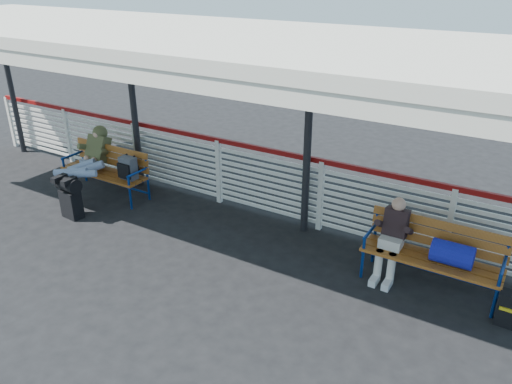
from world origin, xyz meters
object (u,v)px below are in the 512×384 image
Objects in this scene: luggage_stack at (70,196)px; bench_left at (112,167)px; traveler_man at (85,165)px; bench_right at (441,252)px; suitcase_side at (512,310)px; companion_person at (392,238)px.

luggage_stack is 1.05m from bench_left.
luggage_stack is 0.81m from traveler_man.
suitcase_side is (0.94, -0.31, -0.35)m from bench_right.
bench_right is at bearing 162.07° from suitcase_side.
bench_right is 6.24m from traveler_man.
bench_left is (-0.04, 1.04, 0.17)m from luggage_stack.
companion_person is at bearing 169.92° from suitcase_side.
suitcase_side is at bearing -18.39° from bench_right.
bench_left and bench_right have the same top height.
luggage_stack is at bearing -168.18° from companion_person.
suitcase_side is (6.87, -0.24, -0.35)m from bench_left.
traveler_man is 3.60× the size of suitcase_side.
bench_right is at bearing 1.43° from companion_person.
luggage_stack is at bearing -63.30° from traveler_man.
bench_right is at bearing 0.71° from bench_left.
bench_right is (5.92, 0.07, -0.00)m from bench_left.
bench_right is 1.06m from suitcase_side.
traveler_man is (-0.31, -0.35, 0.10)m from bench_left.
companion_person is 2.52× the size of suitcase_side.
luggage_stack is 0.42× the size of bench_right.
traveler_man reaches higher than bench_right.
traveler_man is (-0.35, 0.69, 0.27)m from luggage_stack.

